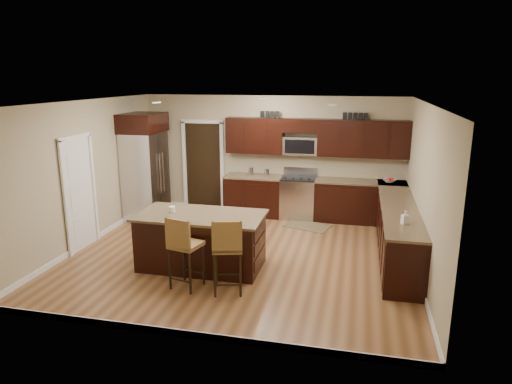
% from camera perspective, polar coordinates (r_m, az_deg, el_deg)
% --- Properties ---
extents(floor, '(6.00, 6.00, 0.00)m').
position_cam_1_polar(floor, '(8.28, -1.79, -7.85)').
color(floor, brown).
rests_on(floor, ground).
extents(ceiling, '(6.00, 6.00, 0.00)m').
position_cam_1_polar(ceiling, '(7.68, -1.95, 11.15)').
color(ceiling, silver).
rests_on(ceiling, wall_back).
extents(wall_back, '(6.00, 0.00, 6.00)m').
position_cam_1_polar(wall_back, '(10.50, 1.95, 4.59)').
color(wall_back, tan).
rests_on(wall_back, floor).
extents(wall_left, '(0.00, 5.50, 5.50)m').
position_cam_1_polar(wall_left, '(9.10, -20.48, 2.16)').
color(wall_left, tan).
rests_on(wall_left, floor).
extents(wall_right, '(0.00, 5.50, 5.50)m').
position_cam_1_polar(wall_right, '(7.70, 20.29, 0.09)').
color(wall_right, tan).
rests_on(wall_right, floor).
extents(base_cabinets, '(4.02, 3.96, 0.92)m').
position_cam_1_polar(base_cabinets, '(9.25, 11.98, -2.73)').
color(base_cabinets, black).
rests_on(base_cabinets, floor).
extents(upper_cabinets, '(4.00, 0.33, 0.80)m').
position_cam_1_polar(upper_cabinets, '(10.12, 7.64, 6.91)').
color(upper_cabinets, black).
rests_on(upper_cabinets, wall_back).
extents(range, '(0.76, 0.64, 1.11)m').
position_cam_1_polar(range, '(10.30, 5.31, -0.67)').
color(range, silver).
rests_on(range, floor).
extents(microwave, '(0.76, 0.31, 0.40)m').
position_cam_1_polar(microwave, '(10.21, 5.58, 5.79)').
color(microwave, silver).
rests_on(microwave, upper_cabinets).
extents(doorway, '(0.85, 0.03, 2.06)m').
position_cam_1_polar(doorway, '(10.98, -6.58, 3.23)').
color(doorway, black).
rests_on(doorway, floor).
extents(pantry_door, '(0.03, 0.80, 2.04)m').
position_cam_1_polar(pantry_door, '(8.91, -21.23, -0.32)').
color(pantry_door, white).
rests_on(pantry_door, floor).
extents(letter_decor, '(2.20, 0.03, 0.15)m').
position_cam_1_polar(letter_decor, '(10.09, 6.91, 9.51)').
color(letter_decor, black).
rests_on(letter_decor, upper_cabinets).
extents(island, '(2.09, 1.10, 0.92)m').
position_cam_1_polar(island, '(7.70, -6.83, -6.26)').
color(island, black).
rests_on(island, floor).
extents(stool_mid, '(0.51, 0.51, 1.13)m').
position_cam_1_polar(stool_mid, '(6.86, -9.08, -6.53)').
color(stool_mid, olive).
rests_on(stool_mid, floor).
extents(stool_right, '(0.53, 0.53, 1.15)m').
position_cam_1_polar(stool_right, '(6.64, -3.60, -6.95)').
color(stool_right, olive).
rests_on(stool_right, floor).
extents(refrigerator, '(0.79, 1.03, 2.35)m').
position_cam_1_polar(refrigerator, '(10.33, -13.70, 3.18)').
color(refrigerator, silver).
rests_on(refrigerator, floor).
extents(floor_mat, '(1.07, 0.87, 0.01)m').
position_cam_1_polar(floor_mat, '(9.85, 6.49, -4.22)').
color(floor_mat, brown).
rests_on(floor_mat, floor).
extents(fruit_bowl, '(0.34, 0.34, 0.06)m').
position_cam_1_polar(fruit_bowl, '(10.12, 16.36, 1.34)').
color(fruit_bowl, silver).
rests_on(fruit_bowl, base_cabinets).
extents(soap_bottle, '(0.13, 0.13, 0.21)m').
position_cam_1_polar(soap_bottle, '(7.34, 18.14, -3.02)').
color(soap_bottle, '#B2B2B2').
rests_on(soap_bottle, base_cabinets).
extents(canister_tall, '(0.12, 0.12, 0.19)m').
position_cam_1_polar(canister_tall, '(10.36, -0.62, 2.57)').
color(canister_tall, silver).
rests_on(canister_tall, base_cabinets).
extents(canister_short, '(0.11, 0.11, 0.17)m').
position_cam_1_polar(canister_short, '(10.29, 1.34, 2.43)').
color(canister_short, silver).
rests_on(canister_short, base_cabinets).
extents(island_jar, '(0.10, 0.10, 0.10)m').
position_cam_1_polar(island_jar, '(7.71, -10.45, -2.15)').
color(island_jar, white).
rests_on(island_jar, island).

